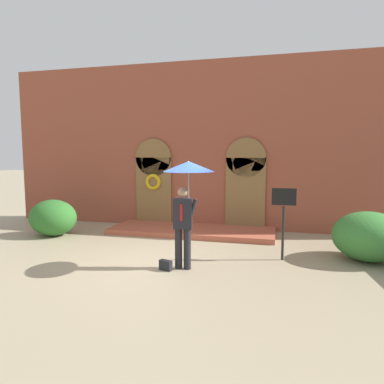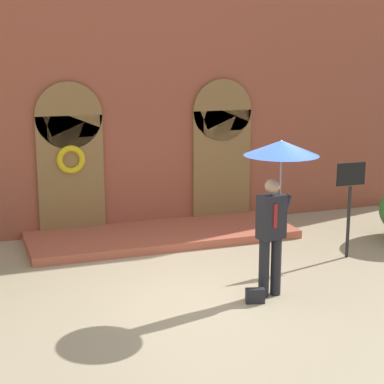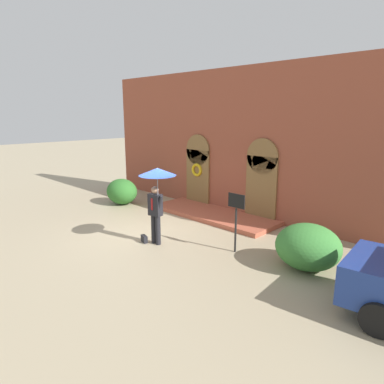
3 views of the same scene
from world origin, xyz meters
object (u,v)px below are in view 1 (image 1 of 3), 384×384
person_with_umbrella (187,182)px  sign_post (284,212)px  handbag (166,265)px  shrub_right (369,236)px  shrub_left (53,218)px

person_with_umbrella → sign_post: 2.46m
handbag → shrub_right: shrub_right is taller
person_with_umbrella → shrub_right: person_with_umbrella is taller
shrub_right → shrub_left: bearing=177.6°
shrub_left → person_with_umbrella: bearing=-22.5°
shrub_right → person_with_umbrella: bearing=-157.9°
sign_post → shrub_right: 2.10m
person_with_umbrella → sign_post: (2.03, 1.18, -0.75)m
person_with_umbrella → sign_post: bearing=30.1°
sign_post → shrub_right: size_ratio=1.04×
handbag → shrub_left: 4.95m
sign_post → shrub_left: (-6.87, 0.82, -0.60)m
shrub_left → shrub_right: 8.85m
person_with_umbrella → shrub_right: 4.52m
person_with_umbrella → handbag: bearing=-155.2°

